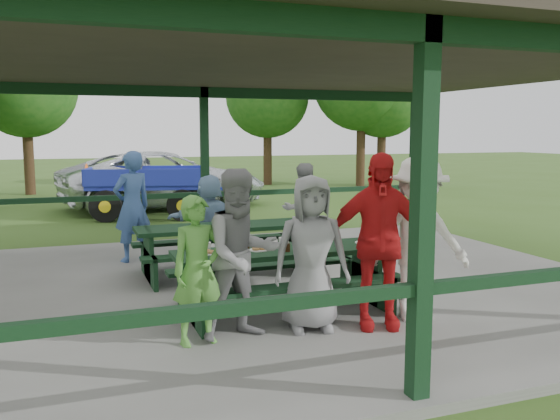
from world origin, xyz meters
name	(u,v)px	position (x,y,z in m)	size (l,w,h in m)	color
ground	(267,291)	(0.00, 0.00, 0.00)	(90.00, 90.00, 0.00)	#35551A
concrete_slab	(267,288)	(0.00, 0.00, 0.05)	(10.00, 8.00, 0.10)	slate
pavilion_structure	(266,62)	(0.00, 0.00, 3.17)	(10.60, 8.60, 3.24)	black
picnic_table_near	(283,271)	(-0.20, -1.20, 0.58)	(2.62, 1.39, 0.75)	black
picnic_table_far	(225,243)	(-0.40, 0.80, 0.58)	(2.62, 1.39, 0.75)	black
table_setting	(281,246)	(-0.21, -1.17, 0.88)	(2.36, 0.45, 0.10)	white
contestant_green	(198,270)	(-1.40, -1.98, 0.86)	(0.55, 0.36, 1.52)	#549A3A
contestant_grey_left	(242,254)	(-0.94, -1.97, 0.99)	(0.86, 0.67, 1.77)	gray
contestant_grey_mid	(311,253)	(-0.16, -1.97, 0.94)	(0.82, 0.54, 1.69)	gray
contestant_red	(377,241)	(0.55, -2.14, 1.06)	(1.13, 0.47, 1.92)	red
contestant_white_fedora	(418,239)	(1.11, -2.06, 1.04)	(1.31, 0.91, 1.92)	white
spectator_lblue	(210,219)	(-0.43, 1.65, 0.83)	(1.35, 0.43, 1.46)	#81A6C8
spectator_blue	(132,206)	(-1.59, 2.22, 1.02)	(0.67, 0.44, 1.83)	#3A5B98
spectator_grey	(302,209)	(1.27, 1.78, 0.90)	(0.78, 0.61, 1.60)	gray
pickup_truck	(165,180)	(0.16, 9.78, 0.84)	(2.78, 6.02, 1.67)	silver
farm_trailer	(148,191)	(-0.58, 7.99, 0.70)	(4.10, 2.37, 1.42)	#1C279A
tree_left	(25,87)	(-3.79, 15.24, 3.80)	(3.59, 3.59, 5.61)	black
tree_mid	(267,97)	(5.52, 16.11, 3.69)	(3.49, 3.49, 5.46)	black
tree_right	(362,82)	(8.95, 14.22, 4.24)	(4.00, 4.00, 6.26)	black
tree_far_right	(383,95)	(9.89, 14.16, 3.73)	(3.53, 3.53, 5.51)	black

